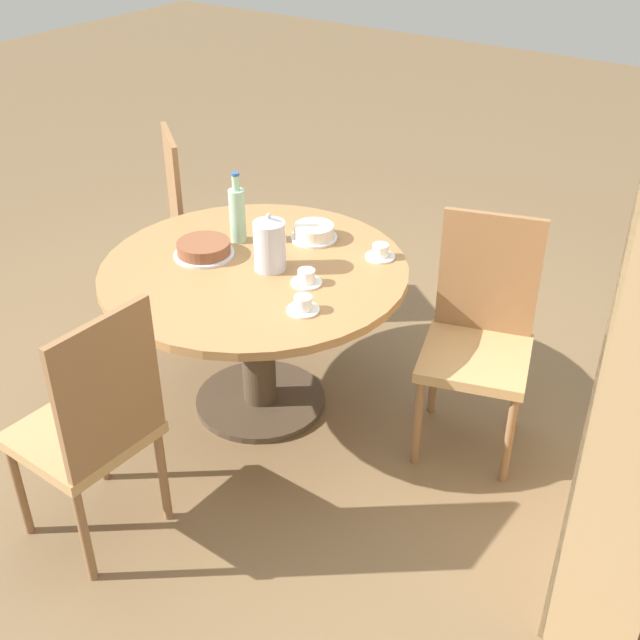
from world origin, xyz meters
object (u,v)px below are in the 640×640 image
at_px(chair_c, 479,334).
at_px(cake_main, 204,249).
at_px(coffee_pot, 270,244).
at_px(cake_second, 314,232).
at_px(chair_b, 92,426).
at_px(water_bottle, 237,214).
at_px(cup_b, 306,278).
at_px(chair_a, 202,220).
at_px(cup_c, 303,305).
at_px(cup_a, 380,252).

xyz_separation_m(chair_c, cake_main, (0.39, -1.10, 0.22)).
bearing_deg(coffee_pot, cake_second, -177.95).
height_order(chair_b, water_bottle, water_bottle).
height_order(cake_main, cup_b, cake_main).
xyz_separation_m(water_bottle, cup_b, (0.14, 0.46, -0.10)).
xyz_separation_m(chair_b, chair_c, (-1.27, 0.83, 0.00)).
distance_m(water_bottle, cup_b, 0.50).
height_order(chair_c, cup_b, chair_c).
bearing_deg(cup_b, cake_second, -149.08).
bearing_deg(chair_a, chair_b, 157.46).
height_order(chair_b, cake_main, chair_b).
distance_m(chair_a, water_bottle, 0.75).
bearing_deg(cup_c, cup_b, -147.80).
xyz_separation_m(water_bottle, cake_second, (-0.20, 0.26, -0.10)).
xyz_separation_m(cake_main, cake_second, (-0.39, 0.29, 0.00)).
bearing_deg(cup_a, chair_a, -97.85).
bearing_deg(cup_c, chair_b, -23.70).
distance_m(chair_b, cup_b, 0.99).
relative_size(chair_a, cup_c, 7.81).
bearing_deg(water_bottle, cup_c, 60.99).
bearing_deg(cake_second, coffee_pot, 2.05).
xyz_separation_m(water_bottle, cup_c, (0.32, 0.57, -0.10)).
bearing_deg(chair_b, chair_a, -148.83).
height_order(chair_a, cup_b, chair_a).
bearing_deg(cup_a, cake_main, -56.69).
bearing_deg(cup_c, chair_c, 135.95).
distance_m(coffee_pot, water_bottle, 0.30).
xyz_separation_m(coffee_pot, cup_b, (0.02, 0.19, -0.09)).
bearing_deg(chair_a, water_bottle, -174.90).
bearing_deg(cake_second, cup_a, 92.44).
distance_m(chair_a, cup_c, 1.35).
bearing_deg(chair_c, cup_c, -151.37).
bearing_deg(coffee_pot, cup_a, 136.87).
relative_size(chair_c, cup_b, 7.81).
distance_m(chair_a, cake_main, 0.81).
relative_size(chair_c, cup_c, 7.81).
bearing_deg(cup_b, cup_c, 32.20).
distance_m(coffee_pot, cake_second, 0.33).
height_order(chair_a, cup_c, chair_a).
height_order(chair_c, water_bottle, water_bottle).
xyz_separation_m(chair_a, chair_c, (0.18, 1.64, 0.00)).
relative_size(cup_b, cup_c, 1.00).
relative_size(chair_a, coffee_pot, 4.00).
bearing_deg(chair_c, cake_second, 162.30).
height_order(chair_b, chair_c, same).
xyz_separation_m(coffee_pot, cup_a, (-0.34, 0.32, -0.09)).
height_order(cake_main, cup_a, cake_main).
bearing_deg(cup_a, water_bottle, -70.00).
height_order(coffee_pot, water_bottle, water_bottle).
height_order(chair_a, cake_main, chair_a).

